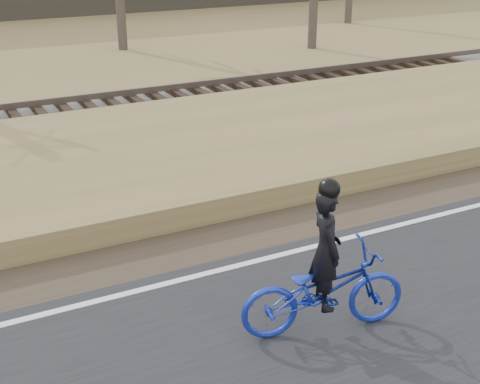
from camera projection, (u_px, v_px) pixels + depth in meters
cyclist at (324, 284)px, 8.14m from camera, size 2.21×1.18×2.02m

